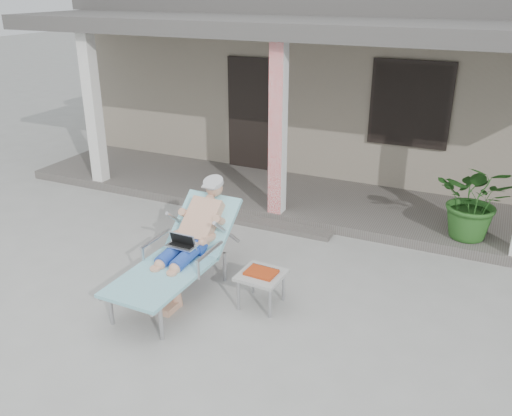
% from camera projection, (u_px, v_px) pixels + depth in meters
% --- Properties ---
extents(ground, '(60.00, 60.00, 0.00)m').
position_uv_depth(ground, '(211.00, 282.00, 6.86)').
color(ground, '#9E9E99').
rests_on(ground, ground).
extents(house, '(10.40, 5.40, 3.30)m').
position_uv_depth(house, '(356.00, 75.00, 11.65)').
color(house, gray).
rests_on(house, ground).
extents(porch_deck, '(10.00, 2.00, 0.15)m').
position_uv_depth(porch_deck, '(296.00, 197.00, 9.34)').
color(porch_deck, '#605B56').
rests_on(porch_deck, ground).
extents(porch_overhang, '(10.00, 2.30, 2.85)m').
position_uv_depth(porch_overhang, '(299.00, 33.00, 8.25)').
color(porch_overhang, silver).
rests_on(porch_overhang, porch_deck).
extents(porch_step, '(2.00, 0.30, 0.07)m').
position_uv_depth(porch_step, '(269.00, 224.00, 8.39)').
color(porch_step, '#605B56').
rests_on(porch_step, ground).
extents(lounger, '(0.81, 2.06, 1.33)m').
position_uv_depth(lounger, '(184.00, 228.00, 6.40)').
color(lounger, '#B7B7BC').
rests_on(lounger, ground).
extents(side_table, '(0.52, 0.52, 0.45)m').
position_uv_depth(side_table, '(261.00, 277.00, 6.23)').
color(side_table, '#A6A6A2').
rests_on(side_table, ground).
extents(potted_palm, '(1.12, 1.00, 1.14)m').
position_uv_depth(potted_palm, '(476.00, 200.00, 7.49)').
color(potted_palm, '#26591E').
rests_on(potted_palm, porch_deck).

